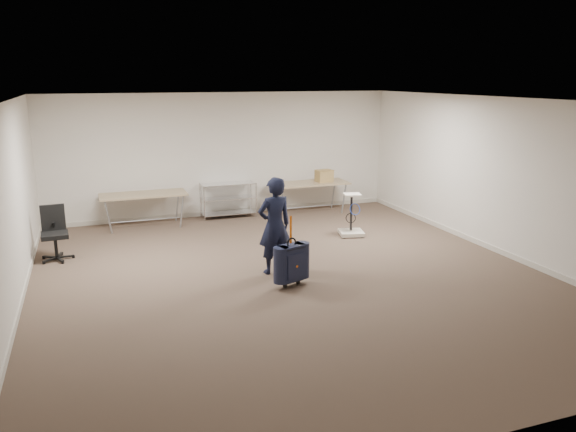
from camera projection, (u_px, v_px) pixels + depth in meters
name	position (u px, v px, depth m)	size (l,w,h in m)	color
ground	(291.00, 277.00, 9.07)	(9.00, 9.00, 0.00)	#413227
room_shell	(266.00, 250.00, 10.32)	(8.00, 9.00, 9.00)	silver
folding_table_left	(143.00, 196.00, 11.89)	(1.80, 0.75, 0.73)	#957A5B
folding_table_right	(310.00, 185.00, 13.13)	(1.80, 0.75, 0.73)	#957A5B
wire_shelf	(228.00, 198.00, 12.79)	(1.22, 0.47, 0.80)	silver
person	(275.00, 226.00, 9.08)	(0.58, 0.38, 1.60)	black
suitcase	(292.00, 263.00, 8.57)	(0.46, 0.35, 1.11)	black
office_chair	(56.00, 244.00, 9.86)	(0.58, 0.58, 0.96)	black
equipment_cart	(351.00, 225.00, 11.36)	(0.57, 0.57, 0.86)	beige
cardboard_box	(324.00, 176.00, 13.19)	(0.37, 0.28, 0.28)	#895D40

